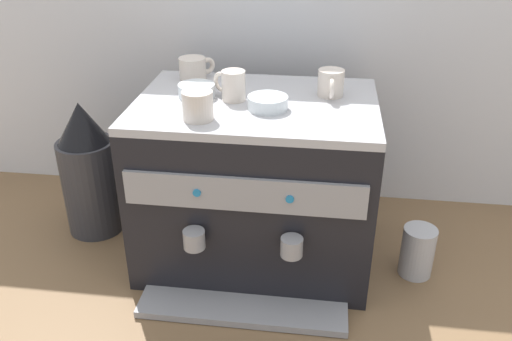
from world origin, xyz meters
name	(u,v)px	position (x,y,z in m)	size (l,w,h in m)	color
ground_plane	(256,250)	(0.00, 0.00, 0.00)	(4.00, 4.00, 0.00)	brown
tiled_backsplash_wall	(272,35)	(0.00, 0.40, 0.57)	(2.80, 0.03, 1.14)	silver
espresso_machine	(256,182)	(0.00, 0.00, 0.24)	(0.65, 0.57, 0.49)	black
ceramic_cup_0	(232,85)	(-0.06, 0.00, 0.53)	(0.10, 0.08, 0.08)	beige
ceramic_cup_1	(198,105)	(-0.12, -0.14, 0.53)	(0.08, 0.12, 0.07)	beige
ceramic_cup_2	(194,68)	(-0.21, 0.16, 0.52)	(0.10, 0.10, 0.06)	beige
ceramic_cup_3	(331,83)	(0.20, 0.07, 0.53)	(0.07, 0.11, 0.07)	beige
ceramic_bowl_0	(268,103)	(0.04, -0.05, 0.51)	(0.10, 0.10, 0.03)	silver
ceramic_bowl_1	(197,91)	(-0.16, 0.01, 0.51)	(0.10, 0.10, 0.04)	silver
coffee_grinder	(89,171)	(-0.54, 0.06, 0.21)	(0.18, 0.18, 0.44)	#333338
milk_pitcher	(417,251)	(0.47, -0.05, 0.08)	(0.09, 0.09, 0.15)	#B7B7BC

